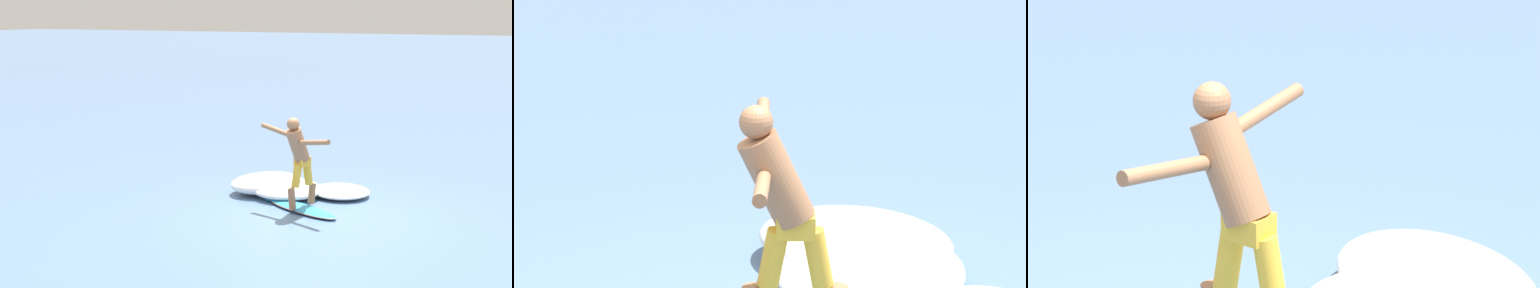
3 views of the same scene
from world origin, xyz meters
The scene contains 6 objects.
ground_plane centered at (0.00, 0.00, 0.00)m, with size 200.00×200.00×0.00m, color #55759C.
surfboard centered at (0.24, 0.28, 0.04)m, with size 1.18×1.84×0.22m.
surfer centered at (0.13, 0.29, 1.07)m, with size 0.89×1.54×1.66m.
wave_foam_at_tail centered at (1.14, 1.38, 0.20)m, with size 1.92×1.83×0.39m.
wave_foam_at_nose centered at (1.08, 0.94, 0.15)m, with size 1.98×1.95×0.29m.
wave_foam_beside centered at (1.53, -0.02, 0.10)m, with size 1.62×1.62×0.20m.
Camera 1 is at (-11.39, -4.58, 3.59)m, focal length 50.00 mm.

